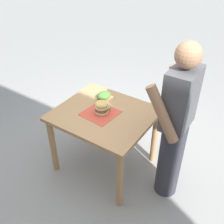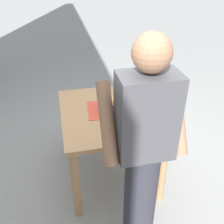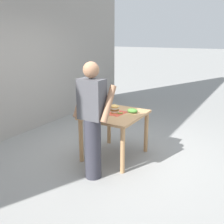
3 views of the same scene
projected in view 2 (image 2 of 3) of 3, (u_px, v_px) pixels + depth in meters
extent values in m
plane|color=gray|center=(110.00, 172.00, 2.82)|extent=(80.00, 80.00, 0.00)
cube|color=tan|center=(110.00, 113.00, 2.42)|extent=(0.89, 1.01, 0.04)
cylinder|color=tan|center=(134.00, 117.00, 3.06)|extent=(0.07, 0.07, 0.73)
cylinder|color=tan|center=(68.00, 125.00, 2.92)|extent=(0.07, 0.07, 0.73)
cylinder|color=tan|center=(163.00, 171.00, 2.32)|extent=(0.07, 0.07, 0.73)
cylinder|color=tan|center=(76.00, 185.00, 2.18)|extent=(0.07, 0.07, 0.73)
cube|color=#D64C38|center=(106.00, 109.00, 2.43)|extent=(0.36, 0.36, 0.00)
cylinder|color=#E5B25B|center=(107.00, 109.00, 2.41)|extent=(0.14, 0.14, 0.02)
cylinder|color=silver|center=(107.00, 107.00, 2.40)|extent=(0.15, 0.15, 0.02)
cylinder|color=brown|center=(107.00, 105.00, 2.39)|extent=(0.15, 0.15, 0.03)
cylinder|color=silver|center=(107.00, 102.00, 2.38)|extent=(0.14, 0.14, 0.02)
ellipsoid|color=#E5B25B|center=(107.00, 99.00, 2.36)|extent=(0.14, 0.14, 0.06)
cylinder|color=#D1B77F|center=(107.00, 95.00, 2.34)|extent=(0.00, 0.00, 0.05)
cylinder|color=#8EA83D|center=(119.00, 108.00, 2.42)|extent=(0.07, 0.08, 0.02)
ellipsoid|color=#477F33|center=(130.00, 96.00, 2.57)|extent=(0.18, 0.14, 0.08)
cylinder|color=#33333D|center=(140.00, 199.00, 1.96)|extent=(0.24, 0.24, 0.90)
cube|color=#4C4C51|center=(147.00, 117.00, 1.57)|extent=(0.36, 0.22, 0.56)
sphere|color=#9E7051|center=(152.00, 53.00, 1.36)|extent=(0.22, 0.22, 0.22)
cylinder|color=#9E7051|center=(177.00, 115.00, 1.69)|extent=(0.09, 0.34, 0.50)
cylinder|color=#9E7051|center=(107.00, 123.00, 1.60)|extent=(0.09, 0.34, 0.50)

